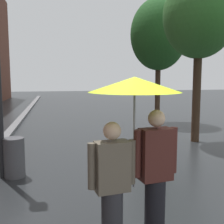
% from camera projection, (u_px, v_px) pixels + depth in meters
% --- Properties ---
extents(kerb_strip, '(0.30, 36.00, 0.12)m').
position_uv_depth(kerb_strip, '(16.00, 125.00, 12.32)').
color(kerb_strip, slate).
rests_on(kerb_strip, ground).
extents(street_tree_1, '(2.30, 2.30, 5.42)m').
position_uv_depth(street_tree_1, '(199.00, 17.00, 8.91)').
color(street_tree_1, '#473323').
rests_on(street_tree_1, ground).
extents(street_tree_2, '(2.60, 2.60, 5.71)m').
position_uv_depth(street_tree_2, '(159.00, 35.00, 12.88)').
color(street_tree_2, '#473323').
rests_on(street_tree_2, ground).
extents(couple_under_umbrella, '(1.15, 1.10, 2.14)m').
position_uv_depth(couple_under_umbrella, '(135.00, 139.00, 3.36)').
color(couple_under_umbrella, '#2D2D33').
rests_on(couple_under_umbrella, ground).
extents(litter_bin, '(0.44, 0.44, 0.85)m').
position_uv_depth(litter_bin, '(14.00, 157.00, 6.01)').
color(litter_bin, '#4C4C51').
rests_on(litter_bin, ground).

